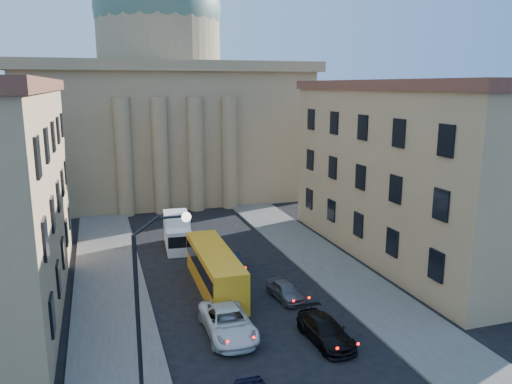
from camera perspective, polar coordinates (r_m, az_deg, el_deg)
sidewalk_left at (r=34.27m, az=-16.14°, el=-12.90°), size 5.00×60.00×0.15m
sidewalk_right at (r=38.38m, az=10.51°, el=-9.83°), size 5.00×60.00×0.15m
church at (r=69.24m, az=-10.70°, el=9.94°), size 68.02×28.76×36.60m
building_right at (r=44.14m, az=18.19°, el=2.58°), size 11.60×26.60×14.70m
street_lamp at (r=23.09m, az=-12.14°, el=-11.14°), size 2.62×0.44×8.83m
car_left_mid at (r=30.04m, az=-3.23°, el=-14.62°), size 2.64×5.68×1.58m
car_right_mid at (r=29.57m, az=7.93°, el=-15.41°), size 2.18×4.80×1.36m
car_right_far at (r=34.58m, az=3.38°, el=-11.18°), size 1.89×3.80×1.25m
car_right_distant at (r=39.79m, az=-2.83°, el=-7.95°), size 1.52×3.95×1.28m
city_bus at (r=35.99m, az=-4.76°, el=-8.67°), size 2.47×10.17×2.86m
box_truck at (r=45.17m, az=-8.98°, el=-4.60°), size 2.53×5.54×2.96m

